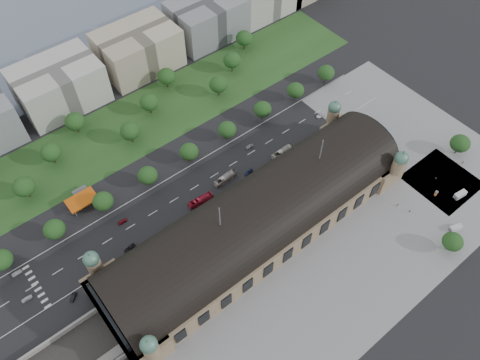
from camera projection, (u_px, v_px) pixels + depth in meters
ground at (257, 231)px, 213.15m from camera, size 900.00×900.00×0.00m
station at (258, 219)px, 204.97m from camera, size 150.00×48.40×44.30m
plaza_south at (342, 289)px, 196.12m from camera, size 190.00×48.00×0.12m
plaza_east at (403, 128)px, 252.10m from camera, size 56.00×100.00×0.12m
road_slab at (174, 200)px, 223.55m from camera, size 260.00×26.00×0.10m
grass_belt at (125, 130)px, 251.45m from camera, size 300.00×45.00×0.10m
petrol_station at (82, 196)px, 221.29m from camera, size 14.00×13.00×5.05m
office_3 at (59, 85)px, 255.15m from camera, size 45.00×32.00×24.00m
office_4 at (138, 50)px, 274.06m from camera, size 45.00×32.00×24.00m
office_5 at (207, 18)px, 292.96m from camera, size 45.00×32.00×24.00m
tree_row_1 at (1, 260)px, 196.00m from camera, size 9.60×9.60×11.52m
tree_row_2 at (54, 229)px, 205.07m from camera, size 9.60×9.60×11.52m
tree_row_3 at (103, 201)px, 214.15m from camera, size 9.60×9.60×11.52m
tree_row_4 at (148, 175)px, 223.22m from camera, size 9.60×9.60×11.52m
tree_row_5 at (189, 152)px, 232.30m from camera, size 9.60×9.60×11.52m
tree_row_6 at (227, 130)px, 241.38m from camera, size 9.60×9.60×11.52m
tree_row_7 at (263, 109)px, 250.45m from camera, size 9.60×9.60×11.52m
tree_row_8 at (296, 90)px, 259.53m from camera, size 9.60×9.60×11.52m
tree_row_9 at (326, 73)px, 268.61m from camera, size 9.60×9.60×11.52m
tree_belt_3 at (24, 187)px, 218.39m from camera, size 10.40×10.40×12.48m
tree_belt_4 at (51, 152)px, 231.25m from camera, size 10.40×10.40×12.48m
tree_belt_5 at (75, 121)px, 244.11m from camera, size 10.40×10.40×12.48m
tree_belt_6 at (130, 131)px, 239.94m from camera, size 10.40×10.40×12.48m
tree_belt_7 at (149, 102)px, 252.80m from camera, size 10.40×10.40×12.48m
tree_belt_8 at (166, 76)px, 265.66m from camera, size 10.40×10.40×12.48m
tree_belt_9 at (218, 84)px, 261.50m from camera, size 10.40×10.40×12.48m
tree_belt_10 at (232, 60)px, 274.36m from camera, size 10.40×10.40×12.48m
tree_belt_11 at (244, 38)px, 287.22m from camera, size 10.40×10.40×12.48m
tree_plaza_ne at (460, 143)px, 235.59m from camera, size 10.00×10.00×11.69m
tree_plaza_s at (453, 242)px, 202.05m from camera, size 9.00×9.00×10.64m
traffic_car_0 at (27, 299)px, 192.65m from camera, size 4.59×2.05×1.53m
traffic_car_1 at (17, 273)px, 199.70m from camera, size 4.23×1.59×1.38m
traffic_car_2 at (130, 249)px, 206.78m from camera, size 5.94×3.29×1.57m
traffic_car_3 at (123, 221)px, 215.53m from camera, size 4.48×1.92×1.29m
traffic_car_4 at (249, 172)px, 232.88m from camera, size 4.96×2.47×1.62m
traffic_car_5 at (250, 146)px, 243.23m from camera, size 4.83×2.03×1.55m
traffic_car_6 at (320, 116)px, 256.95m from camera, size 5.03×2.51×1.37m
parked_car_0 at (73, 297)px, 193.14m from camera, size 4.41×3.97×1.46m
parked_car_1 at (135, 256)px, 204.60m from camera, size 5.23×3.95×1.32m
parked_car_2 at (113, 276)px, 198.82m from camera, size 5.33×4.11×1.44m
parked_car_3 at (106, 271)px, 200.34m from camera, size 4.77×4.13×1.55m
parked_car_4 at (166, 241)px, 208.98m from camera, size 5.07×3.41×1.58m
parked_car_5 at (160, 237)px, 210.40m from camera, size 5.06×3.80×1.28m
parked_car_6 at (166, 232)px, 211.84m from camera, size 5.24×4.59×1.45m
bus_west at (201, 200)px, 221.37m from camera, size 12.73×3.96×3.49m
bus_mid at (225, 178)px, 229.29m from camera, size 12.95×3.90×3.56m
bus_east at (283, 152)px, 239.46m from camera, size 13.22×3.12×3.68m
van_east at (460, 195)px, 223.73m from camera, size 6.69×3.44×2.77m
van_south at (455, 228)px, 212.72m from camera, size 6.16×4.15×2.48m
advertising_column at (436, 193)px, 224.10m from camera, size 1.54×1.54×2.91m
pedestrian_0 at (398, 205)px, 220.76m from camera, size 0.99×0.69×1.84m
pedestrian_1 at (410, 211)px, 218.71m from camera, size 0.66×0.76×1.75m
pedestrian_2 at (436, 178)px, 230.51m from camera, size 0.55×0.90×1.81m
pedestrian_4 at (451, 228)px, 213.19m from camera, size 1.18×0.86×1.68m
pedestrian_5 at (463, 163)px, 236.37m from camera, size 0.58×0.95×1.89m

